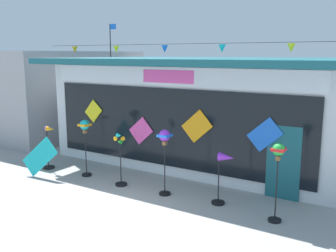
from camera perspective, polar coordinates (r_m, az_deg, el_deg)
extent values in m
plane|color=#9E9B99|center=(9.42, -11.20, -13.54)|extent=(80.00, 80.00, 0.00)
cube|color=silver|center=(14.34, 6.25, 2.31)|extent=(9.99, 5.78, 3.50)
cube|color=#195660|center=(13.73, 5.49, 9.71)|extent=(10.39, 6.79, 0.20)
cube|color=silver|center=(11.63, 0.06, 7.45)|extent=(9.19, 0.08, 0.56)
cube|color=#EA4CA3|center=(11.60, -0.02, 7.44)|extent=(1.80, 0.04, 0.39)
cube|color=black|center=(11.84, 0.09, -0.26)|extent=(8.99, 0.06, 2.46)
cube|color=#195660|center=(10.58, 16.94, -5.31)|extent=(0.90, 0.07, 2.00)
cube|color=yellow|center=(13.59, -11.13, 2.20)|extent=(0.81, 0.03, 0.82)
cube|color=#EA4CA3|center=(12.39, -4.09, -0.71)|extent=(0.95, 0.03, 0.94)
cube|color=orange|center=(11.26, 4.36, -0.04)|extent=(1.04, 0.03, 1.03)
cube|color=blue|center=(10.49, 14.32, -1.27)|extent=(1.00, 0.03, 0.98)
cylinder|color=black|center=(11.43, -0.51, 12.20)|extent=(9.59, 0.01, 0.01)
cone|color=orange|center=(13.75, -13.80, 11.07)|extent=(0.20, 0.20, 0.22)
cone|color=yellow|center=(12.51, -7.78, 11.34)|extent=(0.20, 0.20, 0.22)
cone|color=blue|center=(11.43, -0.51, 11.50)|extent=(0.20, 0.20, 0.22)
cone|color=#19B7BC|center=(10.56, 8.12, 11.45)|extent=(0.20, 0.20, 0.22)
cone|color=yellow|center=(9.96, 18.02, 11.09)|extent=(0.20, 0.20, 0.22)
cylinder|color=black|center=(16.79, -8.66, 12.55)|extent=(0.04, 0.04, 1.40)
cube|color=blue|center=(16.72, -8.29, 14.56)|extent=(0.32, 0.02, 0.22)
cylinder|color=black|center=(13.67, -17.46, -5.94)|extent=(0.39, 0.39, 0.06)
cylinder|color=black|center=(13.50, -17.62, -3.25)|extent=(0.03, 0.03, 1.38)
cone|color=orange|center=(13.22, -17.28, -0.45)|extent=(0.37, 0.18, 0.17)
cylinder|color=purple|center=(13.35, -17.79, -0.37)|extent=(0.03, 0.16, 0.16)
cylinder|color=black|center=(12.55, -12.11, -7.17)|extent=(0.32, 0.32, 0.06)
cylinder|color=black|center=(12.35, -12.24, -3.97)|extent=(0.03, 0.03, 1.51)
sphere|color=#19B7BC|center=(12.16, -12.41, 0.17)|extent=(0.31, 0.31, 0.31)
cube|color=orange|center=(12.16, -12.41, 0.17)|extent=(0.32, 0.32, 0.07)
cube|color=brown|center=(12.20, -12.37, -0.82)|extent=(0.10, 0.10, 0.10)
cylinder|color=black|center=(11.50, -7.05, -8.68)|extent=(0.36, 0.36, 0.06)
cylinder|color=black|center=(11.30, -7.13, -5.40)|extent=(0.03, 0.03, 1.43)
cylinder|color=black|center=(11.09, -7.34, -1.89)|extent=(0.06, 0.04, 0.06)
cone|color=orange|center=(11.03, -6.97, -1.95)|extent=(0.13, 0.14, 0.13)
cone|color=#19B7BC|center=(11.07, -7.35, -1.43)|extent=(0.14, 0.13, 0.13)
cone|color=orange|center=(11.15, -7.71, -1.83)|extent=(0.13, 0.14, 0.13)
cone|color=green|center=(11.11, -7.33, -2.35)|extent=(0.14, 0.13, 0.13)
cylinder|color=black|center=(10.71, -0.49, -10.10)|extent=(0.32, 0.32, 0.06)
cylinder|color=black|center=(10.47, -0.50, -6.35)|extent=(0.03, 0.03, 1.52)
sphere|color=purple|center=(10.24, -0.50, -1.42)|extent=(0.32, 0.32, 0.32)
cube|color=blue|center=(10.24, -0.50, -1.42)|extent=(0.32, 0.32, 0.07)
cube|color=brown|center=(10.29, -0.50, -2.61)|extent=(0.10, 0.10, 0.10)
cylinder|color=black|center=(10.18, 7.52, -11.33)|extent=(0.35, 0.35, 0.06)
cylinder|color=black|center=(9.97, 7.60, -8.08)|extent=(0.03, 0.03, 1.28)
cone|color=purple|center=(9.70, 8.77, -4.68)|extent=(0.40, 0.24, 0.23)
cylinder|color=green|center=(9.78, 7.70, -4.53)|extent=(0.03, 0.16, 0.16)
cylinder|color=black|center=(9.45, 15.71, -13.45)|extent=(0.31, 0.31, 0.06)
cylinder|color=black|center=(9.17, 15.96, -9.09)|extent=(0.03, 0.03, 1.59)
sphere|color=green|center=(8.90, 16.27, -3.39)|extent=(0.29, 0.29, 0.29)
cube|color=red|center=(8.90, 16.27, -3.39)|extent=(0.30, 0.30, 0.06)
cube|color=brown|center=(8.96, 16.20, -4.66)|extent=(0.10, 0.10, 0.10)
cube|color=#19B7BC|center=(12.73, -18.68, -4.37)|extent=(1.28, 0.36, 1.28)
cube|color=#99999E|center=(20.75, -18.42, 5.07)|extent=(7.48, 7.71, 3.96)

